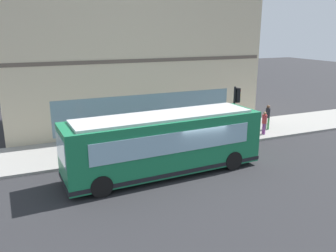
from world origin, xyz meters
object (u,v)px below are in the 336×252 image
at_px(city_bus_nearside, 164,144).
at_px(pedestrian_near_building_entrance, 268,115).
at_px(pedestrian_walking_along_curb, 101,141).
at_px(pedestrian_near_hydrant, 264,121).
at_px(traffic_light_near_corner, 236,103).
at_px(fire_hydrant, 241,119).

bearing_deg(city_bus_nearside, pedestrian_near_building_entrance, -67.24).
bearing_deg(pedestrian_walking_along_curb, pedestrian_near_hydrant, -89.18).
bearing_deg(pedestrian_walking_along_curb, traffic_light_near_corner, -92.02).
bearing_deg(traffic_light_near_corner, city_bus_nearside, 114.34).
xyz_separation_m(pedestrian_walking_along_curb, pedestrian_near_hydrant, (0.16, -11.25, -0.09)).
xyz_separation_m(fire_hydrant, pedestrian_near_hydrant, (-2.92, 0.14, 0.54)).
distance_m(fire_hydrant, pedestrian_near_building_entrance, 2.31).
relative_size(pedestrian_walking_along_curb, pedestrian_near_building_entrance, 0.96).
height_order(fire_hydrant, pedestrian_near_building_entrance, pedestrian_near_building_entrance).
relative_size(fire_hydrant, pedestrian_walking_along_curb, 0.43).
relative_size(pedestrian_near_hydrant, pedestrian_near_building_entrance, 0.88).
bearing_deg(pedestrian_near_hydrant, fire_hydrant, -2.69).
xyz_separation_m(city_bus_nearside, traffic_light_near_corner, (2.73, -6.03, 1.06)).
relative_size(traffic_light_near_corner, fire_hydrant, 4.77).
relative_size(traffic_light_near_corner, pedestrian_near_hydrant, 2.24).
relative_size(city_bus_nearside, fire_hydrant, 13.73).
distance_m(fire_hydrant, pedestrian_walking_along_curb, 11.81).
distance_m(traffic_light_near_corner, pedestrian_walking_along_curb, 8.69).
distance_m(traffic_light_near_corner, pedestrian_near_building_entrance, 4.16).
height_order(traffic_light_near_corner, pedestrian_near_hydrant, traffic_light_near_corner).
height_order(fire_hydrant, pedestrian_near_hydrant, pedestrian_near_hydrant).
bearing_deg(city_bus_nearside, pedestrian_walking_along_curb, 39.85).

